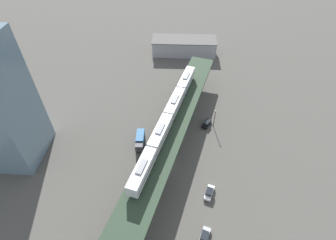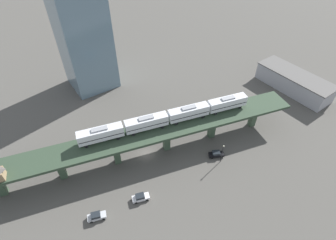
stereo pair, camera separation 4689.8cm
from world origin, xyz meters
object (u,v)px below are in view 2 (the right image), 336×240
street_car_black (216,154)px  street_car_silver (97,216)px  delivery_truck (152,125)px  street_car_white (141,197)px  street_lamp (222,152)px  office_tower (84,41)px  warehouse_building (294,82)px  subway_train (168,117)px

street_car_black → street_car_silver: 36.80m
street_car_black → delivery_truck: size_ratio=0.65×
street_car_silver → street_car_white: same height
street_lamp → office_tower: 61.65m
delivery_truck → office_tower: 39.50m
street_car_silver → warehouse_building: warehouse_building is taller
street_car_silver → warehouse_building: bearing=94.6°
street_car_black → delivery_truck: bearing=-155.2°
street_lamp → street_car_silver: bearing=-96.4°
subway_train → delivery_truck: (-8.43, -0.45, -9.43)m
street_car_silver → delivery_truck: 33.03m
street_car_white → delivery_truck: 25.78m
delivery_truck → office_tower: office_tower is taller
warehouse_building → street_car_black: bearing=-79.7°
street_car_white → office_tower: bearing=169.3°
street_car_black → warehouse_building: 47.96m
street_car_silver → street_car_black: bearing=87.1°
office_tower → street_car_black: bearing=14.9°
subway_train → delivery_truck: subway_train is taller
street_car_white → street_car_black: bearing=89.4°
street_car_silver → office_tower: (-54.16, 21.83, 17.06)m
delivery_truck → street_car_silver: bearing=-55.8°
street_car_silver → street_car_white: (1.59, 11.26, 0.00)m
warehouse_building → office_tower: size_ratio=0.80×
street_car_black → street_lamp: 3.90m
street_car_white → delivery_truck: (-20.16, 16.05, 0.82)m
street_car_white → warehouse_building: size_ratio=0.16×
street_car_black → street_lamp: size_ratio=0.68×
office_tower → delivery_truck: bearing=8.8°
street_car_white → warehouse_building: bearing=96.5°
subway_train → street_car_white: bearing=-54.6°
street_car_silver → street_car_white: bearing=82.0°
subway_train → office_tower: 44.93m
delivery_truck → office_tower: bearing=-171.2°
warehouse_building → subway_train: bearing=-93.5°
street_car_white → warehouse_building: warehouse_building is taller
street_car_black → street_lamp: street_lamp is taller
delivery_truck → street_lamp: 24.56m
subway_train → street_car_white: subway_train is taller
subway_train → street_car_white: (11.73, -16.51, -10.25)m
street_lamp → delivery_truck: bearing=-158.0°
delivery_truck → warehouse_building: bearing=78.2°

